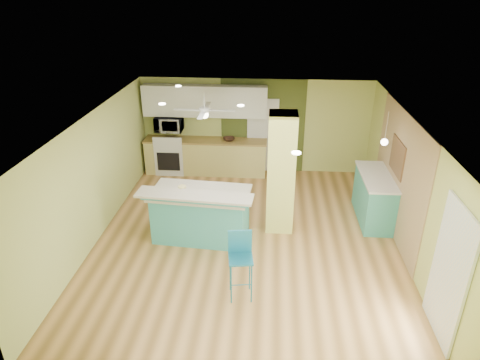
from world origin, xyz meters
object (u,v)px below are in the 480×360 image
Objects in this scene: peninsula at (201,213)px; side_counter at (375,197)px; canister at (182,190)px; fruit_bowl at (229,139)px; bar_stool at (240,254)px.

peninsula is 1.38× the size of side_counter.
side_counter is at bearing 20.38° from peninsula.
side_counter is 4.14m from canister.
bar_stool is at bearing -82.13° from fruit_bowl.
bar_stool is at bearing -51.56° from canister.
fruit_bowl is (-3.38, 2.18, 0.46)m from side_counter.
bar_stool is 6.84× the size of canister.
bar_stool is 2.02m from canister.
peninsula is at bearing 17.86° from canister.
bar_stool is 3.71× the size of fruit_bowl.
fruit_bowl is (0.25, 3.19, 0.44)m from peninsula.
canister is (-3.95, -1.11, 0.58)m from side_counter.
peninsula is 3.23m from fruit_bowl.
bar_stool reaches higher than fruit_bowl.
canister is (-0.57, -3.29, 0.12)m from fruit_bowl.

